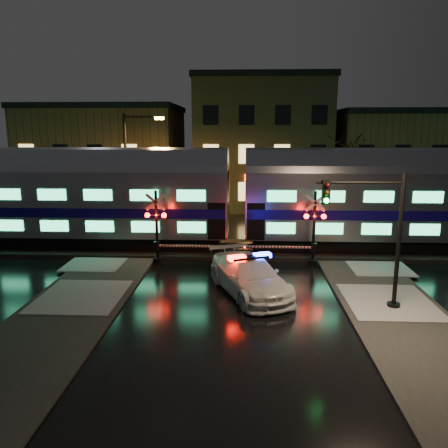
{
  "coord_description": "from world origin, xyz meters",
  "views": [
    {
      "loc": [
        0.45,
        -20.37,
        7.06
      ],
      "look_at": [
        -0.61,
        2.5,
        2.2
      ],
      "focal_mm": 35.0,
      "sensor_mm": 36.0,
      "label": 1
    }
  ],
  "objects_px": {
    "traffic_light": "(377,239)",
    "streetlight": "(130,166)",
    "police_car": "(249,276)",
    "crossing_signal_left": "(163,234)",
    "crossing_signal_right": "(307,236)"
  },
  "relations": [
    {
      "from": "traffic_light",
      "to": "streetlight",
      "type": "height_order",
      "value": "streetlight"
    },
    {
      "from": "police_car",
      "to": "traffic_light",
      "type": "bearing_deg",
      "value": -40.88
    },
    {
      "from": "crossing_signal_left",
      "to": "traffic_light",
      "type": "relative_size",
      "value": 1.02
    },
    {
      "from": "traffic_light",
      "to": "police_car",
      "type": "bearing_deg",
      "value": 172.68
    },
    {
      "from": "crossing_signal_right",
      "to": "crossing_signal_left",
      "type": "bearing_deg",
      "value": -180.0
    },
    {
      "from": "traffic_light",
      "to": "crossing_signal_left",
      "type": "bearing_deg",
      "value": 159.16
    },
    {
      "from": "police_car",
      "to": "traffic_light",
      "type": "height_order",
      "value": "traffic_light"
    },
    {
      "from": "crossing_signal_right",
      "to": "crossing_signal_left",
      "type": "distance_m",
      "value": 7.7
    },
    {
      "from": "crossing_signal_left",
      "to": "police_car",
      "type": "bearing_deg",
      "value": -42.76
    },
    {
      "from": "crossing_signal_right",
      "to": "traffic_light",
      "type": "xyz_separation_m",
      "value": [
        1.84,
        -5.87,
        1.28
      ]
    },
    {
      "from": "crossing_signal_right",
      "to": "streetlight",
      "type": "xyz_separation_m",
      "value": [
        -11.09,
        6.7,
        3.08
      ]
    },
    {
      "from": "police_car",
      "to": "streetlight",
      "type": "relative_size",
      "value": 0.73
    },
    {
      "from": "crossing_signal_right",
      "to": "crossing_signal_left",
      "type": "xyz_separation_m",
      "value": [
        -7.7,
        -0.0,
        -0.01
      ]
    },
    {
      "from": "police_car",
      "to": "crossing_signal_left",
      "type": "height_order",
      "value": "crossing_signal_left"
    },
    {
      "from": "crossing_signal_left",
      "to": "traffic_light",
      "type": "xyz_separation_m",
      "value": [
        9.54,
        -5.87,
        1.28
      ]
    }
  ]
}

